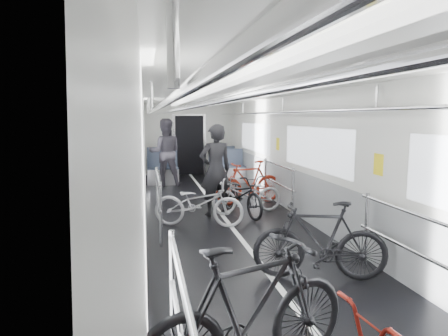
# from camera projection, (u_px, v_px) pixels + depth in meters

# --- Properties ---
(car_shell) EXTENTS (3.02, 14.01, 2.41)m
(car_shell) POSITION_uv_depth(u_px,v_px,m) (216.00, 156.00, 8.57)
(car_shell) COLOR black
(car_shell) RESTS_ON ground
(bike_left_mid) EXTENTS (1.88, 1.08, 1.09)m
(bike_left_mid) POSITION_uv_depth(u_px,v_px,m) (250.00, 314.00, 2.89)
(bike_left_mid) COLOR black
(bike_left_mid) RESTS_ON floor
(bike_left_far) EXTENTS (1.72, 1.04, 0.85)m
(bike_left_far) POSITION_uv_depth(u_px,v_px,m) (199.00, 203.00, 7.15)
(bike_left_far) COLOR silver
(bike_left_far) RESTS_ON floor
(bike_right_near) EXTENTS (1.68, 0.91, 0.97)m
(bike_right_near) POSITION_uv_depth(u_px,v_px,m) (320.00, 240.00, 4.80)
(bike_right_near) COLOR black
(bike_right_near) RESTS_ON floor
(bike_right_mid) EXTENTS (1.57, 0.75, 0.79)m
(bike_right_mid) POSITION_uv_depth(u_px,v_px,m) (247.00, 194.00, 8.12)
(bike_right_mid) COLOR #A8A8AD
(bike_right_mid) RESTS_ON floor
(bike_right_far) EXTENTS (1.69, 0.81, 0.98)m
(bike_right_far) POSITION_uv_depth(u_px,v_px,m) (249.00, 182.00, 9.00)
(bike_right_far) COLOR maroon
(bike_right_far) RESTS_ON floor
(bike_aisle) EXTENTS (0.98, 1.69, 0.84)m
(bike_aisle) POSITION_uv_depth(u_px,v_px,m) (241.00, 194.00, 8.00)
(bike_aisle) COLOR black
(bike_aisle) RESTS_ON floor
(person_standing) EXTENTS (0.74, 0.57, 1.82)m
(person_standing) POSITION_uv_depth(u_px,v_px,m) (216.00, 170.00, 7.94)
(person_standing) COLOR black
(person_standing) RESTS_ON floor
(person_seated) EXTENTS (0.94, 0.74, 1.92)m
(person_seated) POSITION_uv_depth(u_px,v_px,m) (165.00, 152.00, 11.32)
(person_seated) COLOR #29262D
(person_seated) RESTS_ON floor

